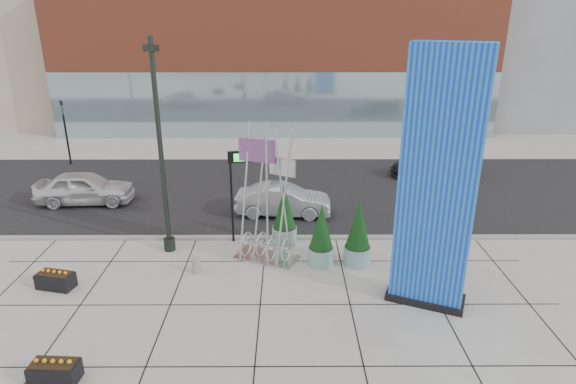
{
  "coord_description": "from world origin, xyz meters",
  "views": [
    {
      "loc": [
        1.87,
        -14.71,
        9.11
      ],
      "look_at": [
        1.94,
        2.0,
        2.9
      ],
      "focal_mm": 30.0,
      "sensor_mm": 36.0,
      "label": 1
    }
  ],
  "objects_px": {
    "lamp_post": "(163,170)",
    "overhead_street_sign": "(247,165)",
    "concrete_bollard": "(196,265)",
    "blue_pylon": "(438,188)",
    "car_silver_mid": "(283,201)",
    "public_art_sculpture": "(267,225)",
    "car_white_west": "(85,188)"
  },
  "relations": [
    {
      "from": "concrete_bollard",
      "to": "overhead_street_sign",
      "type": "relative_size",
      "value": 0.16
    },
    {
      "from": "public_art_sculpture",
      "to": "overhead_street_sign",
      "type": "xyz_separation_m",
      "value": [
        -0.82,
        1.54,
        1.95
      ]
    },
    {
      "from": "lamp_post",
      "to": "overhead_street_sign",
      "type": "height_order",
      "value": "lamp_post"
    },
    {
      "from": "lamp_post",
      "to": "overhead_street_sign",
      "type": "distance_m",
      "value": 3.3
    },
    {
      "from": "concrete_bollard",
      "to": "overhead_street_sign",
      "type": "distance_m",
      "value": 4.44
    },
    {
      "from": "overhead_street_sign",
      "to": "car_white_west",
      "type": "height_order",
      "value": "overhead_street_sign"
    },
    {
      "from": "blue_pylon",
      "to": "car_silver_mid",
      "type": "bearing_deg",
      "value": 146.74
    },
    {
      "from": "concrete_bollard",
      "to": "car_silver_mid",
      "type": "relative_size",
      "value": 0.14
    },
    {
      "from": "blue_pylon",
      "to": "overhead_street_sign",
      "type": "xyz_separation_m",
      "value": [
        -6.27,
        4.55,
        -0.67
      ]
    },
    {
      "from": "public_art_sculpture",
      "to": "car_white_west",
      "type": "xyz_separation_m",
      "value": [
        -9.44,
        5.94,
        -0.62
      ]
    },
    {
      "from": "concrete_bollard",
      "to": "car_white_west",
      "type": "relative_size",
      "value": 0.13
    },
    {
      "from": "blue_pylon",
      "to": "car_silver_mid",
      "type": "height_order",
      "value": "blue_pylon"
    },
    {
      "from": "public_art_sculpture",
      "to": "concrete_bollard",
      "type": "distance_m",
      "value": 3.05
    },
    {
      "from": "blue_pylon",
      "to": "car_white_west",
      "type": "xyz_separation_m",
      "value": [
        -14.89,
        8.95,
        -3.24
      ]
    },
    {
      "from": "concrete_bollard",
      "to": "overhead_street_sign",
      "type": "bearing_deg",
      "value": 55.91
    },
    {
      "from": "overhead_street_sign",
      "to": "car_silver_mid",
      "type": "height_order",
      "value": "overhead_street_sign"
    },
    {
      "from": "lamp_post",
      "to": "car_silver_mid",
      "type": "distance_m",
      "value": 6.48
    },
    {
      "from": "lamp_post",
      "to": "overhead_street_sign",
      "type": "relative_size",
      "value": 2.13
    },
    {
      "from": "blue_pylon",
      "to": "car_silver_mid",
      "type": "distance_m",
      "value": 9.44
    },
    {
      "from": "blue_pylon",
      "to": "overhead_street_sign",
      "type": "height_order",
      "value": "blue_pylon"
    },
    {
      "from": "lamp_post",
      "to": "overhead_street_sign",
      "type": "xyz_separation_m",
      "value": [
        3.2,
        0.8,
        -0.05
      ]
    },
    {
      "from": "blue_pylon",
      "to": "car_white_west",
      "type": "relative_size",
      "value": 1.75
    },
    {
      "from": "blue_pylon",
      "to": "public_art_sculpture",
      "type": "bearing_deg",
      "value": 174.64
    },
    {
      "from": "overhead_street_sign",
      "to": "car_white_west",
      "type": "xyz_separation_m",
      "value": [
        -8.63,
        4.4,
        -2.57
      ]
    },
    {
      "from": "car_white_west",
      "to": "car_silver_mid",
      "type": "height_order",
      "value": "car_white_west"
    },
    {
      "from": "lamp_post",
      "to": "blue_pylon",
      "type": "bearing_deg",
      "value": -21.6
    },
    {
      "from": "lamp_post",
      "to": "public_art_sculpture",
      "type": "height_order",
      "value": "lamp_post"
    },
    {
      "from": "public_art_sculpture",
      "to": "car_white_west",
      "type": "relative_size",
      "value": 1.14
    },
    {
      "from": "car_silver_mid",
      "to": "car_white_west",
      "type": "bearing_deg",
      "value": 85.41
    },
    {
      "from": "public_art_sculpture",
      "to": "car_silver_mid",
      "type": "height_order",
      "value": "public_art_sculpture"
    },
    {
      "from": "overhead_street_sign",
      "to": "car_silver_mid",
      "type": "xyz_separation_m",
      "value": [
        1.43,
        2.85,
        -2.65
      ]
    },
    {
      "from": "lamp_post",
      "to": "car_white_west",
      "type": "relative_size",
      "value": 1.75
    }
  ]
}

